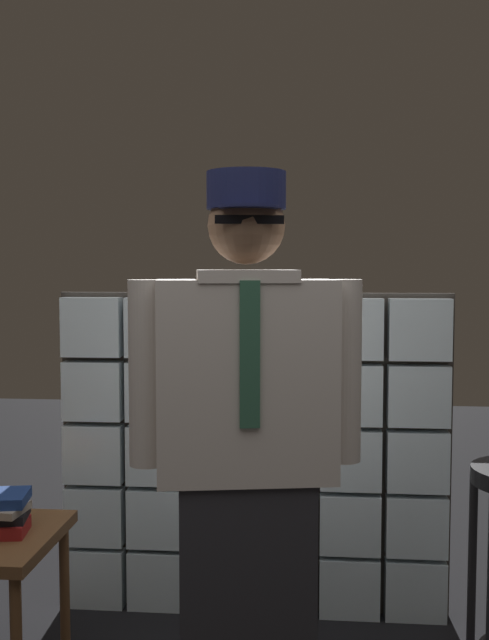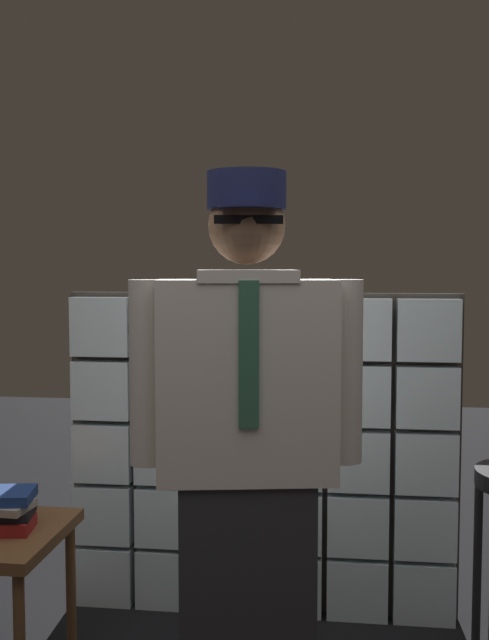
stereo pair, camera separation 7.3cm
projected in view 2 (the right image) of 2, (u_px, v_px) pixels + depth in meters
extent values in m
cube|color=silver|center=(104.00, 576.00, 3.19)|extent=(0.25, 0.08, 0.25)
cube|color=silver|center=(166.00, 579.00, 3.16)|extent=(0.25, 0.08, 0.25)
cube|color=silver|center=(228.00, 582.00, 3.12)|extent=(0.25, 0.08, 0.25)
cube|color=silver|center=(292.00, 586.00, 3.09)|extent=(0.25, 0.08, 0.25)
cube|color=silver|center=(357.00, 589.00, 3.06)|extent=(0.25, 0.08, 0.25)
cube|color=silver|center=(424.00, 593.00, 3.02)|extent=(0.25, 0.08, 0.25)
cube|color=silver|center=(104.00, 515.00, 3.17)|extent=(0.25, 0.08, 0.25)
cube|color=silver|center=(165.00, 517.00, 3.14)|extent=(0.25, 0.08, 0.25)
cube|color=silver|center=(228.00, 520.00, 3.10)|extent=(0.25, 0.08, 0.25)
cube|color=silver|center=(292.00, 523.00, 3.07)|extent=(0.25, 0.08, 0.25)
cube|color=silver|center=(358.00, 526.00, 3.04)|extent=(0.25, 0.08, 0.25)
cube|color=silver|center=(425.00, 528.00, 3.00)|extent=(0.25, 0.08, 0.25)
cube|color=silver|center=(103.00, 453.00, 3.15)|extent=(0.25, 0.08, 0.25)
cube|color=silver|center=(165.00, 455.00, 3.12)|extent=(0.25, 0.08, 0.25)
cube|color=silver|center=(228.00, 457.00, 3.09)|extent=(0.25, 0.08, 0.25)
cube|color=silver|center=(292.00, 459.00, 3.05)|extent=(0.25, 0.08, 0.25)
cube|color=silver|center=(358.00, 461.00, 3.02)|extent=(0.25, 0.08, 0.25)
cube|color=silver|center=(426.00, 463.00, 2.98)|extent=(0.25, 0.08, 0.25)
cube|color=silver|center=(102.00, 390.00, 3.13)|extent=(0.25, 0.08, 0.25)
cube|color=silver|center=(164.00, 391.00, 3.10)|extent=(0.25, 0.08, 0.25)
cube|color=silver|center=(228.00, 393.00, 3.07)|extent=(0.25, 0.08, 0.25)
cube|color=silver|center=(293.00, 394.00, 3.03)|extent=(0.25, 0.08, 0.25)
cube|color=silver|center=(359.00, 396.00, 3.00)|extent=(0.25, 0.08, 0.25)
cube|color=silver|center=(427.00, 397.00, 2.97)|extent=(0.25, 0.08, 0.25)
cube|color=silver|center=(101.00, 327.00, 3.11)|extent=(0.25, 0.08, 0.25)
cube|color=silver|center=(164.00, 327.00, 3.08)|extent=(0.25, 0.08, 0.25)
cube|color=silver|center=(228.00, 328.00, 3.05)|extent=(0.25, 0.08, 0.25)
cube|color=silver|center=(293.00, 329.00, 3.01)|extent=(0.25, 0.08, 0.25)
cube|color=silver|center=(360.00, 329.00, 2.98)|extent=(0.25, 0.08, 0.25)
cube|color=silver|center=(428.00, 330.00, 2.95)|extent=(0.25, 0.08, 0.25)
cube|color=#38332D|center=(261.00, 455.00, 3.12)|extent=(1.62, 0.02, 1.36)
cube|color=#28282D|center=(247.00, 614.00, 2.22)|extent=(0.42, 0.27, 0.82)
cube|color=silver|center=(247.00, 380.00, 2.17)|extent=(0.55, 0.31, 0.58)
cube|color=#33664C|center=(249.00, 355.00, 2.05)|extent=(0.06, 0.02, 0.41)
cube|color=silver|center=(247.00, 276.00, 2.15)|extent=(0.32, 0.28, 0.04)
sphere|color=#846047|center=(247.00, 226.00, 2.14)|extent=(0.22, 0.22, 0.22)
ellipsoid|color=black|center=(248.00, 239.00, 2.09)|extent=(0.16, 0.10, 0.10)
cube|color=black|center=(249.00, 220.00, 2.04)|extent=(0.19, 0.04, 0.02)
cylinder|color=#191E47|center=(248.00, 207.00, 2.05)|extent=(0.19, 0.19, 0.01)
cylinder|color=#191E47|center=(247.00, 191.00, 2.13)|extent=(0.23, 0.23, 0.11)
cylinder|color=silver|center=(345.00, 371.00, 2.18)|extent=(0.12, 0.12, 0.54)
cylinder|color=silver|center=(147.00, 373.00, 2.16)|extent=(0.12, 0.12, 0.54)
cylinder|color=black|center=(477.00, 592.00, 2.42)|extent=(0.03, 0.03, 0.78)
cylinder|color=brown|center=(71.00, 592.00, 2.72)|extent=(0.04, 0.04, 0.52)
cube|color=black|center=(4.00, 513.00, 2.51)|extent=(0.22, 0.19, 0.03)
cube|color=gray|center=(2.00, 506.00, 2.49)|extent=(0.20, 0.16, 0.03)
cube|color=navy|center=(3.00, 496.00, 2.50)|extent=(0.22, 0.20, 0.04)
cylinder|color=black|center=(2.00, 514.00, 2.52)|extent=(0.08, 0.08, 0.09)
torus|color=black|center=(18.00, 513.00, 2.52)|extent=(0.06, 0.01, 0.06)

